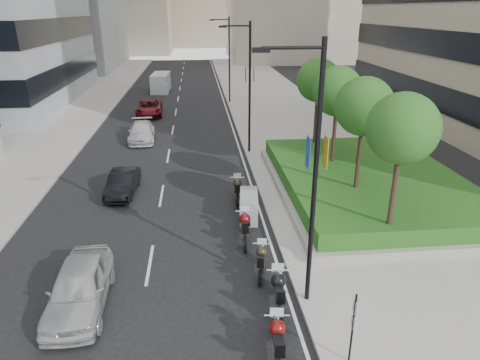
{
  "coord_description": "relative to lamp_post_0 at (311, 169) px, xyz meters",
  "views": [
    {
      "loc": [
        0.68,
        -11.24,
        9.7
      ],
      "look_at": [
        2.61,
        7.89,
        2.0
      ],
      "focal_mm": 32.0,
      "sensor_mm": 36.0,
      "label": 1
    }
  ],
  "objects": [
    {
      "name": "sidewalk_left",
      "position": [
        -16.14,
        29.0,
        -4.99
      ],
      "size": [
        8.0,
        100.0,
        0.15
      ],
      "primitive_type": "cube",
      "color": "#9E9B93",
      "rests_on": "ground"
    },
    {
      "name": "lamp_post_2",
      "position": [
        0.0,
        35.0,
        0.0
      ],
      "size": [
        2.34,
        0.45,
        9.0
      ],
      "color": "black",
      "rests_on": "ground"
    },
    {
      "name": "lamp_post_0",
      "position": [
        0.0,
        0.0,
        0.0
      ],
      "size": [
        2.34,
        0.45,
        9.0
      ],
      "color": "black",
      "rests_on": "ground"
    },
    {
      "name": "planter",
      "position": [
        5.86,
        9.0,
        -4.72
      ],
      "size": [
        10.0,
        14.0,
        0.4
      ],
      "primitive_type": "cube",
      "color": "gray",
      "rests_on": "sidewalk_right"
    },
    {
      "name": "delivery_van",
      "position": [
        -7.92,
        42.78,
        -4.04
      ],
      "size": [
        2.24,
        5.34,
        2.21
      ],
      "rotation": [
        0.0,
        0.0,
        -0.05
      ],
      "color": "silver",
      "rests_on": "ground"
    },
    {
      "name": "motorcycle_4",
      "position": [
        -1.55,
        4.54,
        -4.42
      ],
      "size": [
        0.81,
        2.44,
        1.21
      ],
      "rotation": [
        0.0,
        0.0,
        1.48
      ],
      "color": "black",
      "rests_on": "ground"
    },
    {
      "name": "car_d",
      "position": [
        -8.15,
        29.91,
        -4.34
      ],
      "size": [
        2.66,
        5.33,
        1.45
      ],
      "primitive_type": "imported",
      "rotation": [
        0.0,
        0.0,
        0.05
      ],
      "color": "#590A0F",
      "rests_on": "ground"
    },
    {
      "name": "car_b",
      "position": [
        -7.79,
        10.49,
        -4.42
      ],
      "size": [
        1.59,
        4.0,
        1.29
      ],
      "primitive_type": "imported",
      "rotation": [
        0.0,
        0.0,
        -0.06
      ],
      "color": "black",
      "rests_on": "ground"
    },
    {
      "name": "motorcycle_1",
      "position": [
        -1.37,
        -2.5,
        -4.45
      ],
      "size": [
        0.77,
        2.32,
        1.15
      ],
      "rotation": [
        0.0,
        0.0,
        1.46
      ],
      "color": "black",
      "rests_on": "ground"
    },
    {
      "name": "motorcycle_2",
      "position": [
        -0.92,
        -0.23,
        -4.42
      ],
      "size": [
        0.81,
        2.42,
        1.2
      ],
      "rotation": [
        0.0,
        0.0,
        1.46
      ],
      "color": "black",
      "rests_on": "ground"
    },
    {
      "name": "lamp_post_1",
      "position": [
        0.0,
        17.0,
        0.0
      ],
      "size": [
        2.34,
        0.45,
        9.0
      ],
      "color": "black",
      "rests_on": "ground"
    },
    {
      "name": "tree_3",
      "position": [
        4.36,
        15.0,
        0.36
      ],
      "size": [
        2.8,
        2.8,
        6.3
      ],
      "color": "#332319",
      "rests_on": "planter"
    },
    {
      "name": "hedge",
      "position": [
        5.86,
        9.0,
        -4.12
      ],
      "size": [
        9.4,
        13.4,
        0.8
      ],
      "primitive_type": "cube",
      "color": "#214F16",
      "rests_on": "planter"
    },
    {
      "name": "car_c",
      "position": [
        -7.92,
        21.12,
        -4.37
      ],
      "size": [
        2.28,
        4.92,
        1.39
      ],
      "primitive_type": "imported",
      "rotation": [
        0.0,
        0.0,
        0.07
      ],
      "color": "silver",
      "rests_on": "ground"
    },
    {
      "name": "tree_2",
      "position": [
        4.36,
        11.0,
        0.36
      ],
      "size": [
        2.8,
        2.8,
        6.3
      ],
      "color": "#332319",
      "rests_on": "planter"
    },
    {
      "name": "car_a",
      "position": [
        -7.75,
        0.56,
        -4.27
      ],
      "size": [
        2.0,
        4.7,
        1.59
      ],
      "primitive_type": "imported",
      "rotation": [
        0.0,
        0.0,
        0.03
      ],
      "color": "#B0AFB1",
      "rests_on": "ground"
    },
    {
      "name": "lane_edge",
      "position": [
        -0.44,
        29.0,
        -5.06
      ],
      "size": [
        0.12,
        100.0,
        0.01
      ],
      "primitive_type": "cube",
      "color": "silver",
      "rests_on": "ground"
    },
    {
      "name": "lane_centre",
      "position": [
        -5.64,
        29.0,
        -5.06
      ],
      "size": [
        0.12,
        100.0,
        0.01
      ],
      "primitive_type": "cube",
      "color": "silver",
      "rests_on": "ground"
    },
    {
      "name": "motorcycle_3",
      "position": [
        -1.2,
        1.95,
        -4.5
      ],
      "size": [
        0.72,
        2.1,
        1.05
      ],
      "rotation": [
        0.0,
        0.0,
        1.38
      ],
      "color": "black",
      "rests_on": "ground"
    },
    {
      "name": "sidewalk_right",
      "position": [
        4.86,
        29.0,
        -4.99
      ],
      "size": [
        10.0,
        100.0,
        0.15
      ],
      "primitive_type": "cube",
      "color": "#9E9B93",
      "rests_on": "ground"
    },
    {
      "name": "motorcycle_6",
      "position": [
        -1.46,
        8.97,
        -4.46
      ],
      "size": [
        0.76,
        2.29,
        1.14
      ],
      "rotation": [
        0.0,
        0.0,
        1.48
      ],
      "color": "black",
      "rests_on": "ground"
    },
    {
      "name": "parking_sign",
      "position": [
        0.66,
        -3.0,
        -3.61
      ],
      "size": [
        0.06,
        0.32,
        2.5
      ],
      "color": "black",
      "rests_on": "ground"
    },
    {
      "name": "tree_1",
      "position": [
        4.36,
        7.0,
        0.36
      ],
      "size": [
        2.8,
        2.8,
        6.3
      ],
      "color": "#332319",
      "rests_on": "planter"
    },
    {
      "name": "tree_0",
      "position": [
        4.36,
        3.0,
        0.36
      ],
      "size": [
        2.8,
        2.8,
        6.3
      ],
      "color": "#332319",
      "rests_on": "planter"
    },
    {
      "name": "ground",
      "position": [
        -4.14,
        -1.0,
        -5.07
      ],
      "size": [
        160.0,
        160.0,
        0.0
      ],
      "primitive_type": "plane",
      "color": "black",
      "rests_on": "ground"
    },
    {
      "name": "motorcycle_5",
      "position": [
        -1.11,
        6.74,
        -4.42
      ],
      "size": [
        1.1,
        2.25,
        1.29
      ],
      "rotation": [
        0.0,
        0.0,
        1.45
      ],
      "color": "black",
      "rests_on": "ground"
    }
  ]
}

